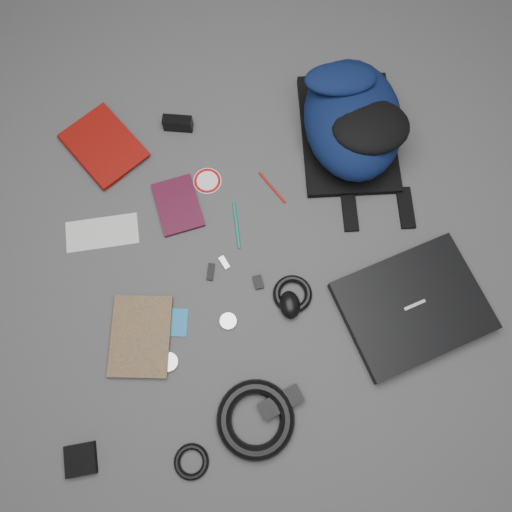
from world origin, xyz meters
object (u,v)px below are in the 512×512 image
object	(u,v)px
compact_camera	(178,123)
power_brick	(281,402)
pouch	(81,460)
laptop	(413,306)
backpack	(353,119)
mouse	(290,305)
dvd_case	(178,205)
comic_book	(111,335)
textbook_red	(80,164)

from	to	relation	value
compact_camera	power_brick	xyz separation A→B (m)	(0.05, -0.87, -0.01)
pouch	laptop	bearing A→B (deg)	7.12
backpack	laptop	world-z (taller)	backpack
mouse	dvd_case	bearing A→B (deg)	130.68
backpack	laptop	xyz separation A→B (m)	(-0.02, -0.56, -0.07)
compact_camera	pouch	world-z (taller)	compact_camera
dvd_case	pouch	xyz separation A→B (m)	(-0.41, -0.60, 0.00)
pouch	comic_book	bearing A→B (deg)	63.94
comic_book	compact_camera	distance (m)	0.66
laptop	power_brick	world-z (taller)	laptop
textbook_red	comic_book	xyz separation A→B (m)	(-0.02, -0.53, -0.00)
comic_book	compact_camera	xyz separation A→B (m)	(0.34, 0.57, 0.02)
power_brick	backpack	bearing A→B (deg)	47.59
mouse	power_brick	size ratio (longest dim) A/B	0.69
dvd_case	power_brick	distance (m)	0.63
textbook_red	compact_camera	world-z (taller)	compact_camera
textbook_red	compact_camera	distance (m)	0.32
backpack	laptop	bearing A→B (deg)	-77.66
textbook_red	mouse	distance (m)	0.76
compact_camera	mouse	bearing A→B (deg)	-54.78
laptop	power_brick	xyz separation A→B (m)	(-0.42, -0.14, -0.00)
comic_book	dvd_case	world-z (taller)	comic_book
backpack	textbook_red	distance (m)	0.82
laptop	mouse	xyz separation A→B (m)	(-0.32, 0.10, 0.00)
compact_camera	pouch	distance (m)	0.98
comic_book	pouch	bearing A→B (deg)	-97.79
laptop	mouse	size ratio (longest dim) A/B	4.76
backpack	pouch	xyz separation A→B (m)	(-0.97, -0.68, -0.08)
dvd_case	pouch	bearing A→B (deg)	-124.36
dvd_case	compact_camera	world-z (taller)	compact_camera
backpack	power_brick	xyz separation A→B (m)	(-0.44, -0.70, -0.08)
pouch	backpack	bearing A→B (deg)	35.00
textbook_red	mouse	world-z (taller)	mouse
laptop	pouch	distance (m)	0.96
power_brick	compact_camera	bearing A→B (deg)	83.29
compact_camera	power_brick	distance (m)	0.88
dvd_case	mouse	xyz separation A→B (m)	(0.22, -0.38, 0.01)
comic_book	mouse	world-z (taller)	mouse
dvd_case	mouse	distance (m)	0.44
dvd_case	textbook_red	bearing A→B (deg)	139.05
backpack	mouse	bearing A→B (deg)	-112.51
dvd_case	mouse	bearing A→B (deg)	-60.15
power_brick	comic_book	bearing A→B (deg)	132.15
backpack	mouse	size ratio (longest dim) A/B	5.61
compact_camera	power_brick	bearing A→B (deg)	-64.96
mouse	pouch	xyz separation A→B (m)	(-0.63, -0.22, -0.01)
backpack	laptop	distance (m)	0.57
backpack	mouse	xyz separation A→B (m)	(-0.34, -0.46, -0.07)
textbook_red	power_brick	bearing A→B (deg)	-90.39
laptop	comic_book	bearing A→B (deg)	162.46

